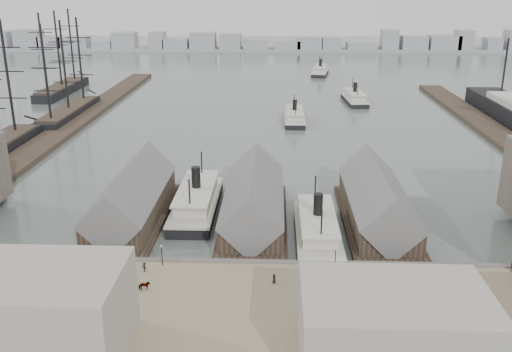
{
  "coord_description": "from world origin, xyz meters",
  "views": [
    {
      "loc": [
        4.58,
        -95.37,
        49.1
      ],
      "look_at": [
        0.0,
        30.0,
        6.0
      ],
      "focal_mm": 40.0,
      "sensor_mm": 36.0,
      "label": 1
    }
  ],
  "objects_px": {
    "horse_cart_center": "(139,285)",
    "horse_cart_right": "(368,310)",
    "ferry_docked_west": "(197,200)",
    "horse_cart_left": "(31,273)"
  },
  "relations": [
    {
      "from": "horse_cart_center",
      "to": "horse_cart_right",
      "type": "distance_m",
      "value": 36.18
    },
    {
      "from": "ferry_docked_west",
      "to": "horse_cart_center",
      "type": "relative_size",
      "value": 6.21
    },
    {
      "from": "horse_cart_left",
      "to": "horse_cart_center",
      "type": "bearing_deg",
      "value": -103.19
    },
    {
      "from": "horse_cart_right",
      "to": "horse_cart_left",
      "type": "bearing_deg",
      "value": 73.34
    },
    {
      "from": "ferry_docked_west",
      "to": "horse_cart_left",
      "type": "relative_size",
      "value": 6.49
    },
    {
      "from": "ferry_docked_west",
      "to": "horse_cart_right",
      "type": "bearing_deg",
      "value": -54.43
    },
    {
      "from": "ferry_docked_west",
      "to": "horse_cart_left",
      "type": "height_order",
      "value": "ferry_docked_west"
    },
    {
      "from": "horse_cart_left",
      "to": "horse_cart_right",
      "type": "bearing_deg",
      "value": -103.08
    },
    {
      "from": "horse_cart_center",
      "to": "horse_cart_right",
      "type": "xyz_separation_m",
      "value": [
        35.69,
        -5.97,
        -0.03
      ]
    },
    {
      "from": "horse_cart_left",
      "to": "horse_cart_center",
      "type": "height_order",
      "value": "horse_cart_left"
    }
  ]
}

